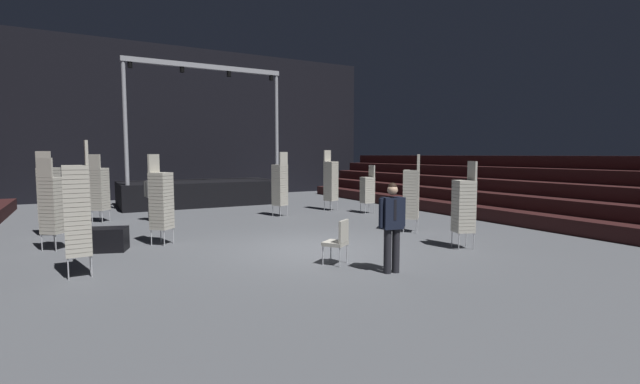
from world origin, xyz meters
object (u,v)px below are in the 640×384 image
chair_stack_front_right (77,209)px  chair_stack_rear_left (49,193)px  chair_stack_rear_right (53,204)px  chair_stack_aisle_right (368,189)px  equipment_road_case (107,239)px  chair_stack_mid_centre (411,193)px  crew_worker_near_stage (153,194)px  chair_stack_front_left (464,205)px  chair_stack_mid_right (100,188)px  stage_riser (200,191)px  loose_chair_near_man (338,239)px  chair_stack_mid_left (161,200)px  man_with_tie (392,222)px  chair_stack_aisle_left (280,184)px  chair_stack_rear_centre (331,180)px

chair_stack_front_right → chair_stack_rear_left: size_ratio=1.07×
chair_stack_rear_left → chair_stack_rear_right: 2.31m
chair_stack_aisle_right → equipment_road_case: 9.72m
chair_stack_mid_centre → crew_worker_near_stage: (-6.35, 6.04, -0.21)m
chair_stack_front_left → chair_stack_front_right: size_ratio=0.83×
chair_stack_mid_right → equipment_road_case: (-0.09, -5.12, -0.87)m
stage_riser → loose_chair_near_man: stage_riser is taller
chair_stack_mid_centre → chair_stack_front_left: bearing=-142.9°
chair_stack_mid_left → chair_stack_rear_right: bearing=-58.9°
man_with_tie → chair_stack_mid_left: 6.06m
chair_stack_front_left → chair_stack_rear_right: 9.93m
chair_stack_rear_right → chair_stack_mid_right: bearing=114.4°
loose_chair_near_man → equipment_road_case: bearing=103.7°
chair_stack_mid_left → equipment_road_case: 1.57m
chair_stack_mid_left → equipment_road_case: (-1.29, -0.16, -0.87)m
chair_stack_rear_right → chair_stack_aisle_left: (7.11, 2.67, 0.08)m
chair_stack_rear_left → chair_stack_aisle_right: bearing=27.1°
chair_stack_front_left → equipment_road_case: bearing=84.1°
chair_stack_mid_centre → chair_stack_rear_left: 10.39m
chair_stack_aisle_right → chair_stack_rear_left: bearing=92.4°
chair_stack_front_left → chair_stack_aisle_right: (1.69, 6.44, -0.13)m
chair_stack_front_right → chair_stack_mid_centre: bearing=-87.6°
chair_stack_rear_left → chair_stack_aisle_left: (7.29, 0.37, 0.00)m
stage_riser → chair_stack_rear_right: size_ratio=3.13×
stage_riser → chair_stack_rear_left: (-5.66, -5.85, 0.57)m
chair_stack_front_right → crew_worker_near_stage: (2.26, 6.64, -0.34)m
chair_stack_front_left → loose_chair_near_man: bearing=109.0°
chair_stack_mid_right → chair_stack_mid_centre: bearing=-0.0°
chair_stack_mid_left → chair_stack_mid_right: bearing=-121.0°
chair_stack_front_left → loose_chair_near_man: (-3.51, 0.13, -0.53)m
chair_stack_mid_centre → chair_stack_aisle_left: bearing=68.3°
loose_chair_near_man → chair_stack_front_right: bearing=127.0°
man_with_tie → chair_stack_rear_right: bearing=-33.6°
chair_stack_rear_right → loose_chair_near_man: chair_stack_rear_right is taller
stage_riser → chair_stack_front_right: stage_riser is taller
chair_stack_front_left → chair_stack_mid_right: (-7.58, 9.02, 0.08)m
chair_stack_aisle_left → crew_worker_near_stage: chair_stack_aisle_left is taller
chair_stack_rear_centre → crew_worker_near_stage: chair_stack_rear_centre is taller
loose_chair_near_man → crew_worker_near_stage: bearing=72.5°
chair_stack_aisle_right → chair_stack_front_left: bearing=170.5°
chair_stack_front_right → chair_stack_rear_right: bearing=8.5°
stage_riser → chair_stack_aisle_left: 5.74m
stage_riser → equipment_road_case: size_ratio=7.73×
chair_stack_mid_centre → chair_stack_rear_left: (-9.31, 4.61, 0.04)m
chair_stack_front_left → chair_stack_mid_right: 11.79m
man_with_tie → chair_stack_aisle_left: bearing=-88.6°
man_with_tie → equipment_road_case: 6.80m
man_with_tie → equipment_road_case: (-4.73, 4.84, -0.72)m
chair_stack_mid_left → chair_stack_rear_centre: (7.26, 3.84, 0.08)m
man_with_tie → chair_stack_mid_left: (-3.44, 4.99, 0.15)m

